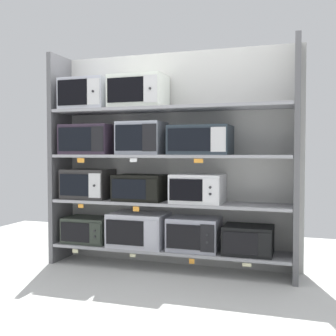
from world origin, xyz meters
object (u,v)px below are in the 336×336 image
object	(u,v)px
microwave_4	(88,184)
microwave_9	(201,140)
microwave_0	(88,230)
microwave_5	(141,188)
microwave_1	(139,229)
microwave_3	(248,240)
microwave_2	(194,234)
microwave_8	(142,138)
microwave_10	(88,95)
microwave_11	(138,92)
microwave_6	(198,188)
microwave_7	(90,140)

from	to	relation	value
microwave_4	microwave_9	distance (m)	1.30
microwave_0	microwave_5	size ratio (longest dim) A/B	0.96
microwave_1	microwave_9	world-z (taller)	microwave_9
microwave_0	microwave_3	distance (m)	1.68
microwave_2	microwave_8	world-z (taller)	microwave_8
microwave_3	microwave_10	world-z (taller)	microwave_10
microwave_0	microwave_5	xyz separation A→B (m)	(0.60, 0.00, 0.46)
microwave_0	microwave_3	size ratio (longest dim) A/B	1.06
microwave_0	microwave_11	size ratio (longest dim) A/B	0.88
microwave_2	microwave_11	world-z (taller)	microwave_11
microwave_8	microwave_9	bearing A→B (deg)	0.00
microwave_5	microwave_6	size ratio (longest dim) A/B	1.02
microwave_6	microwave_7	distance (m)	1.26
microwave_4	microwave_2	bearing A→B (deg)	-0.00
microwave_5	microwave_8	world-z (taller)	microwave_8
microwave_7	microwave_11	world-z (taller)	microwave_11
microwave_8	microwave_11	distance (m)	0.47
microwave_7	microwave_8	xyz separation A→B (m)	(0.59, 0.00, 0.01)
microwave_1	microwave_2	xyz separation A→B (m)	(0.58, -0.00, -0.01)
microwave_5	microwave_7	size ratio (longest dim) A/B	0.94
microwave_6	microwave_7	bearing A→B (deg)	-179.99
microwave_10	microwave_0	bearing A→B (deg)	178.46
microwave_2	microwave_10	distance (m)	1.81
microwave_0	microwave_9	size ratio (longest dim) A/B	0.84
microwave_4	microwave_10	distance (m)	0.94
microwave_7	microwave_9	size ratio (longest dim) A/B	0.92
microwave_0	microwave_2	size ratio (longest dim) A/B	0.99
microwave_2	microwave_4	bearing A→B (deg)	180.00
microwave_5	microwave_10	size ratio (longest dim) A/B	1.01
microwave_0	microwave_8	xyz separation A→B (m)	(0.61, -0.00, 0.96)
microwave_0	microwave_1	distance (m)	0.58
microwave_0	microwave_11	distance (m)	1.54
microwave_0	microwave_6	world-z (taller)	microwave_6
microwave_6	microwave_10	world-z (taller)	microwave_10
microwave_1	microwave_3	bearing A→B (deg)	-0.01
microwave_6	microwave_10	xyz separation A→B (m)	(-1.19, -0.00, 0.95)
microwave_8	microwave_10	xyz separation A→B (m)	(-0.61, -0.00, 0.46)
microwave_10	microwave_1	bearing A→B (deg)	0.04
microwave_0	microwave_7	xyz separation A→B (m)	(0.03, -0.00, 0.95)
microwave_2	microwave_7	xyz separation A→B (m)	(-1.13, -0.00, 0.93)
microwave_7	microwave_9	world-z (taller)	microwave_7
microwave_2	microwave_3	world-z (taller)	microwave_2
microwave_5	microwave_10	world-z (taller)	microwave_10
microwave_2	microwave_3	distance (m)	0.52
microwave_2	microwave_11	size ratio (longest dim) A/B	0.89
microwave_3	microwave_9	size ratio (longest dim) A/B	0.79
microwave_1	microwave_10	distance (m)	1.50
microwave_6	microwave_10	distance (m)	1.52
microwave_2	microwave_10	bearing A→B (deg)	-179.99
microwave_5	microwave_0	bearing A→B (deg)	-179.99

